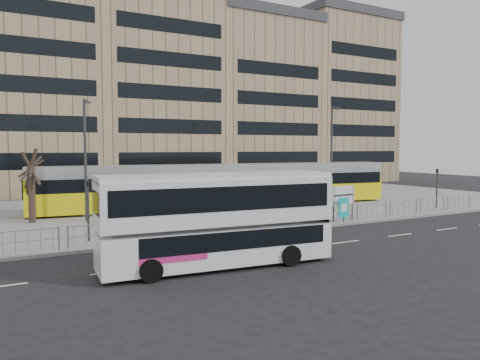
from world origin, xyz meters
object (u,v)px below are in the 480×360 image
lamp_post_east (332,149)px  bare_tree (30,147)px  traffic_light_west (88,202)px  pedestrian (163,209)px  ad_panel (344,208)px  traffic_light_east (437,183)px  double_decker_bus (218,217)px  tram (224,186)px  station_sign (343,197)px  lamp_post_west (85,155)px

lamp_post_east → bare_tree: lamp_post_east is taller
traffic_light_west → pedestrian: bearing=37.5°
ad_panel → traffic_light_east: bearing=6.2°
ad_panel → pedestrian: bearing=152.5°
double_decker_bus → traffic_light_west: bearing=122.0°
bare_tree → ad_panel: bearing=-28.4°
ad_panel → lamp_post_east: size_ratio=0.18×
tram → bare_tree: bare_tree is taller
lamp_post_east → double_decker_bus: bearing=-140.7°
pedestrian → station_sign: bearing=-106.5°
pedestrian → lamp_post_west: (-3.93, 3.41, 3.39)m
tram → lamp_post_west: lamp_post_west is taller
tram → bare_tree: size_ratio=4.40×
tram → lamp_post_west: bearing=-162.5°
tram → traffic_light_west: 15.11m
ad_panel → traffic_light_east: 11.20m
double_decker_bus → tram: size_ratio=0.33×
double_decker_bus → station_sign: 13.53m
ad_panel → bare_tree: bare_tree is taller
traffic_light_east → bare_tree: bearing=165.5°
lamp_post_west → traffic_light_east: bearing=-14.6°
pedestrian → lamp_post_west: size_ratio=0.23×
tram → bare_tree: bearing=-169.5°
pedestrian → bare_tree: (-7.06, 4.57, 3.89)m
station_sign → lamp_post_west: lamp_post_west is taller
lamp_post_east → bare_tree: bearing=-178.4°
station_sign → pedestrian: 11.60m
station_sign → traffic_light_east: 10.80m
double_decker_bus → traffic_light_east: (22.80, 7.38, 0.05)m
double_decker_bus → traffic_light_east: 23.96m
double_decker_bus → ad_panel: bearing=30.8°
double_decker_bus → tram: (8.53, 16.16, -0.21)m
traffic_light_east → traffic_light_west: bearing=-179.1°
double_decker_bus → station_sign: bearing=31.8°
lamp_post_west → station_sign: bearing=-28.3°
lamp_post_west → double_decker_bus: bearing=-79.7°
station_sign → bare_tree: bearing=146.6°
traffic_light_west → lamp_post_east: bearing=25.6°
bare_tree → traffic_light_east: bearing=-15.2°
traffic_light_east → lamp_post_west: 26.28m
traffic_light_west → traffic_light_east: 26.53m
lamp_post_east → bare_tree: (-24.98, -0.72, 0.21)m
station_sign → traffic_light_east: bearing=0.4°
station_sign → bare_tree: size_ratio=0.34×
traffic_light_west → lamp_post_west: size_ratio=0.39×
traffic_light_west → lamp_post_east: lamp_post_east is taller
ad_panel → bare_tree: 20.21m
station_sign → traffic_light_west: size_ratio=0.73×
ad_panel → lamp_post_east: (7.54, 10.14, 3.69)m
tram → traffic_light_west: tram is taller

